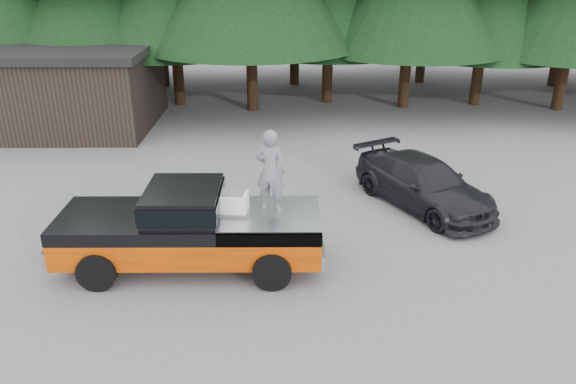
{
  "coord_description": "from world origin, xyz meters",
  "views": [
    {
      "loc": [
        0.49,
        -10.74,
        6.62
      ],
      "look_at": [
        0.54,
        0.0,
        2.04
      ],
      "focal_mm": 35.0,
      "sensor_mm": 36.0,
      "label": 1
    }
  ],
  "objects_px": {
    "utility_building": "(52,86)",
    "man_on_bed": "(270,171)",
    "parked_car": "(423,183)",
    "air_compressor": "(233,203)",
    "pickup_truck": "(191,239)"
  },
  "relations": [
    {
      "from": "utility_building",
      "to": "man_on_bed",
      "type": "bearing_deg",
      "value": -51.08
    },
    {
      "from": "parked_car",
      "to": "utility_building",
      "type": "height_order",
      "value": "utility_building"
    },
    {
      "from": "man_on_bed",
      "to": "utility_building",
      "type": "height_order",
      "value": "utility_building"
    },
    {
      "from": "air_compressor",
      "to": "utility_building",
      "type": "bearing_deg",
      "value": 132.2
    },
    {
      "from": "parked_car",
      "to": "utility_building",
      "type": "distance_m",
      "value": 15.71
    },
    {
      "from": "air_compressor",
      "to": "utility_building",
      "type": "height_order",
      "value": "utility_building"
    },
    {
      "from": "pickup_truck",
      "to": "parked_car",
      "type": "distance_m",
      "value": 6.87
    },
    {
      "from": "air_compressor",
      "to": "parked_car",
      "type": "xyz_separation_m",
      "value": [
        5.03,
        3.28,
        -0.87
      ]
    },
    {
      "from": "parked_car",
      "to": "man_on_bed",
      "type": "bearing_deg",
      "value": -172.27
    },
    {
      "from": "pickup_truck",
      "to": "parked_car",
      "type": "height_order",
      "value": "parked_car"
    },
    {
      "from": "man_on_bed",
      "to": "air_compressor",
      "type": "bearing_deg",
      "value": 24.44
    },
    {
      "from": "pickup_truck",
      "to": "man_on_bed",
      "type": "distance_m",
      "value": 2.43
    },
    {
      "from": "air_compressor",
      "to": "parked_car",
      "type": "relative_size",
      "value": 0.14
    },
    {
      "from": "parked_car",
      "to": "air_compressor",
      "type": "bearing_deg",
      "value": -176.12
    },
    {
      "from": "man_on_bed",
      "to": "pickup_truck",
      "type": "bearing_deg",
      "value": 20.58
    }
  ]
}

